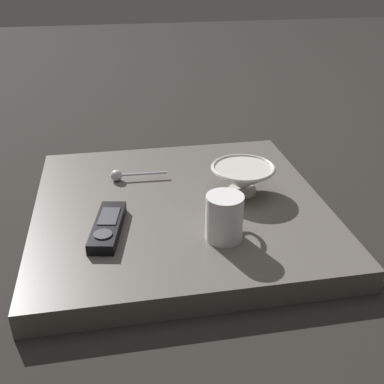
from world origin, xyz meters
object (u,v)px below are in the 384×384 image
(cereal_bowl, at_px, (243,177))
(coffee_mug, at_px, (225,217))
(tv_remote_near, at_px, (108,227))
(teaspoon, at_px, (121,175))

(cereal_bowl, relative_size, coffee_mug, 1.58)
(tv_remote_near, bearing_deg, teaspoon, -99.04)
(coffee_mug, bearing_deg, teaspoon, -56.71)
(cereal_bowl, distance_m, tv_remote_near, 0.33)
(teaspoon, distance_m, tv_remote_near, 0.23)
(tv_remote_near, bearing_deg, coffee_mug, 164.82)
(teaspoon, relative_size, tv_remote_near, 0.79)
(coffee_mug, xyz_separation_m, tv_remote_near, (0.23, -0.06, -0.04))
(coffee_mug, height_order, teaspoon, coffee_mug)
(cereal_bowl, distance_m, coffee_mug, 0.20)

